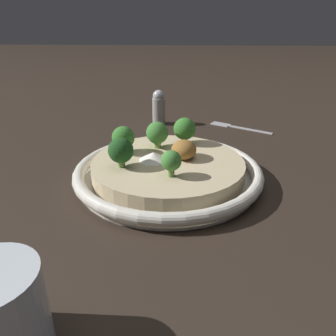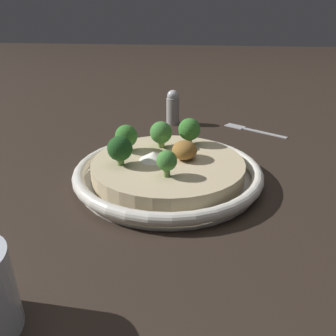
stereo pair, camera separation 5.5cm
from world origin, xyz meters
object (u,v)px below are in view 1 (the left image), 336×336
at_px(broccoli_left, 157,133).
at_px(broccoli_right, 171,161).
at_px(broccoli_back_left, 185,129).
at_px(broccoli_front_left, 123,138).
at_px(broccoli_front_right, 121,151).
at_px(risotto_bowl, 168,171).
at_px(fork_utensil, 234,126).
at_px(pepper_shaker, 159,107).

height_order(broccoli_left, broccoli_right, broccoli_left).
distance_m(broccoli_back_left, broccoli_front_left, 0.12).
bearing_deg(broccoli_front_right, risotto_bowl, 112.71).
xyz_separation_m(broccoli_front_right, fork_utensil, (-0.34, 0.23, -0.06)).
bearing_deg(broccoli_right, broccoli_front_right, -110.26).
height_order(broccoli_front_right, broccoli_front_left, same).
relative_size(broccoli_front_right, pepper_shaker, 0.55).
height_order(broccoli_left, broccoli_front_left, same).
height_order(broccoli_back_left, broccoli_front_right, broccoli_back_left).
xyz_separation_m(risotto_bowl, broccoli_left, (-0.06, -0.02, 0.05)).
bearing_deg(pepper_shaker, broccoli_front_right, -4.94).
height_order(risotto_bowl, pepper_shaker, pepper_shaker).
bearing_deg(fork_utensil, broccoli_front_right, 87.69).
relative_size(risotto_bowl, fork_utensil, 2.15).
distance_m(broccoli_front_right, broccoli_right, 0.09).
xyz_separation_m(broccoli_front_right, broccoli_right, (0.03, 0.08, -0.00)).
height_order(broccoli_front_left, pepper_shaker, pepper_shaker).
bearing_deg(broccoli_left, pepper_shaker, -176.01).
xyz_separation_m(broccoli_front_right, broccoli_front_left, (-0.06, -0.01, -0.00)).
relative_size(fork_utensil, pepper_shaker, 1.67).
bearing_deg(broccoli_front_left, broccoli_back_left, 115.89).
bearing_deg(broccoli_front_left, broccoli_front_right, 6.63).
xyz_separation_m(broccoli_back_left, pepper_shaker, (-0.25, -0.07, -0.02)).
bearing_deg(broccoli_left, broccoli_front_left, -63.84).
distance_m(risotto_bowl, broccoli_right, 0.07).
bearing_deg(pepper_shaker, broccoli_front_left, -7.30).
bearing_deg(risotto_bowl, broccoli_back_left, 162.11).
xyz_separation_m(broccoli_back_left, broccoli_front_right, (0.11, -0.10, -0.00)).
distance_m(broccoli_front_left, pepper_shaker, 0.30).
xyz_separation_m(broccoli_back_left, broccoli_left, (0.02, -0.05, -0.00)).
relative_size(risotto_bowl, broccoli_front_left, 6.66).
bearing_deg(broccoli_front_right, broccoli_left, 150.80).
height_order(risotto_bowl, broccoli_right, broccoli_right).
height_order(broccoli_right, fork_utensil, broccoli_right).
distance_m(broccoli_back_left, broccoli_right, 0.14).
height_order(risotto_bowl, broccoli_front_right, broccoli_front_right).
height_order(broccoli_front_right, pepper_shaker, pepper_shaker).
height_order(risotto_bowl, broccoli_back_left, broccoli_back_left).
bearing_deg(fork_utensil, broccoli_back_left, 92.11).
xyz_separation_m(broccoli_front_right, pepper_shaker, (-0.36, 0.03, -0.02)).
height_order(broccoli_front_left, fork_utensil, broccoli_front_left).
relative_size(broccoli_front_right, fork_utensil, 0.33).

